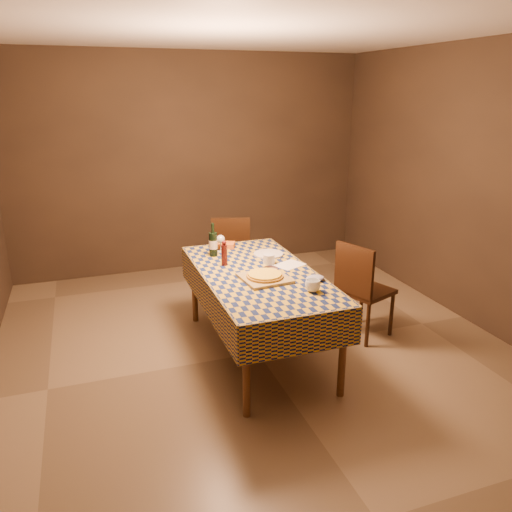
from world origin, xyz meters
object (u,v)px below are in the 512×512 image
white_plate (268,254)px  chair_far (231,251)px  pizza (265,275)px  chair_right (361,286)px  cutting_board (265,278)px  bowl (270,270)px  dining_table (258,281)px  wine_bottle (213,244)px

white_plate → chair_far: size_ratio=0.30×
pizza → chair_right: size_ratio=0.43×
chair_far → chair_right: bearing=-59.4°
chair_right → chair_far: bearing=120.6°
cutting_board → bowl: size_ratio=2.81×
dining_table → chair_far: chair_far is taller
chair_far → chair_right: same height
wine_bottle → chair_far: (0.41, 0.83, -0.36)m
wine_bottle → chair_right: bearing=-24.9°
dining_table → cutting_board: (-0.00, -0.18, 0.09)m
dining_table → chair_right: bearing=-1.2°
cutting_board → white_plate: size_ratio=1.32×
white_plate → chair_right: 0.90m
cutting_board → chair_right: chair_right is taller
chair_right → pizza: bearing=-171.1°
dining_table → bowl: 0.14m
cutting_board → wine_bottle: wine_bottle is taller
chair_far → chair_right: 1.64m
pizza → chair_far: size_ratio=0.43×
dining_table → chair_right: 1.02m
chair_right → cutting_board: bearing=-171.1°
dining_table → pizza: 0.21m
cutting_board → chair_far: bearing=83.6°
bowl → white_plate: bowl is taller
dining_table → chair_far: bearing=83.0°
white_plate → chair_right: (0.75, -0.43, -0.26)m
pizza → bowl: (0.10, 0.14, -0.02)m
bowl → white_plate: size_ratio=0.47×
cutting_board → wine_bottle: size_ratio=1.17×
pizza → chair_far: bearing=83.6°
dining_table → cutting_board: bearing=-91.3°
white_plate → chair_far: chair_far is taller
wine_bottle → white_plate: bearing=-16.5°
wine_bottle → chair_far: 1.00m
pizza → chair_right: chair_right is taller
white_plate → chair_far: bearing=94.7°
cutting_board → chair_far: 1.60m
pizza → bowl: size_ratio=3.03×
pizza → wine_bottle: 0.78m
dining_table → wine_bottle: 0.64m
dining_table → bowl: bowl is taller
cutting_board → bowl: bearing=53.2°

